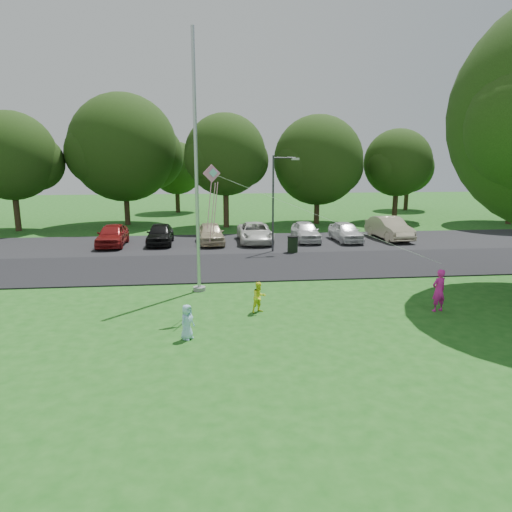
{
  "coord_description": "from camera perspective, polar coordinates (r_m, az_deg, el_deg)",
  "views": [
    {
      "loc": [
        -3.16,
        -13.03,
        5.21
      ],
      "look_at": [
        -1.29,
        4.0,
        1.6
      ],
      "focal_mm": 32.0,
      "sensor_mm": 36.0,
      "label": 1
    }
  ],
  "objects": [
    {
      "name": "parked_cars",
      "position": [
        29.07,
        0.38,
        3.02
      ],
      "size": [
        19.52,
        4.72,
        1.48
      ],
      "color": "maroon",
      "rests_on": "ground"
    },
    {
      "name": "ground",
      "position": [
        14.38,
        6.96,
        -9.43
      ],
      "size": [
        120.0,
        120.0,
        0.0
      ],
      "primitive_type": "plane",
      "color": "#1C5B18",
      "rests_on": "ground"
    },
    {
      "name": "horizon_trees",
      "position": [
        47.46,
        2.53,
        10.79
      ],
      "size": [
        77.46,
        7.2,
        7.02
      ],
      "color": "#332316",
      "rests_on": "ground"
    },
    {
      "name": "parking_strip",
      "position": [
        29.16,
        0.05,
        1.67
      ],
      "size": [
        42.0,
        7.0,
        0.06
      ],
      "primitive_type": "cube",
      "color": "black",
      "rests_on": "ground"
    },
    {
      "name": "park_road",
      "position": [
        22.85,
        1.84,
        -1.21
      ],
      "size": [
        60.0,
        6.0,
        0.06
      ],
      "primitive_type": "cube",
      "color": "black",
      "rests_on": "ground"
    },
    {
      "name": "street_lamp",
      "position": [
        25.95,
        2.62,
        7.64
      ],
      "size": [
        1.54,
        0.33,
        5.47
      ],
      "rotation": [
        0.0,
        0.0,
        0.12
      ],
      "color": "#3F3F44",
      "rests_on": "ground"
    },
    {
      "name": "woman",
      "position": [
        17.18,
        21.88,
        -4.01
      ],
      "size": [
        0.63,
        0.5,
        1.51
      ],
      "primitive_type": "imported",
      "rotation": [
        0.0,
        0.0,
        3.41
      ],
      "color": "#E51E9E",
      "rests_on": "ground"
    },
    {
      "name": "kite",
      "position": [
        15.38,
        -4.65,
        8.36
      ],
      "size": [
        8.1,
        1.12,
        3.37
      ],
      "rotation": [
        0.0,
        0.0,
        0.26
      ],
      "color": "pink",
      "rests_on": "ground"
    },
    {
      "name": "child_blue",
      "position": [
        13.73,
        -8.61,
        -8.15
      ],
      "size": [
        0.58,
        0.62,
        1.06
      ],
      "primitive_type": "imported",
      "rotation": [
        0.0,
        0.0,
        0.93
      ],
      "color": "#A6DCFE",
      "rests_on": "ground"
    },
    {
      "name": "flagpole",
      "position": [
        18.06,
        -7.42,
        8.49
      ],
      "size": [
        0.5,
        0.5,
        10.0
      ],
      "color": "#B7BABF",
      "rests_on": "ground"
    },
    {
      "name": "child_yellow",
      "position": [
        15.88,
        0.39,
        -5.17
      ],
      "size": [
        0.66,
        0.61,
        1.09
      ],
      "primitive_type": "imported",
      "rotation": [
        0.0,
        0.0,
        0.47
      ],
      "color": "#F0FC27",
      "rests_on": "ground"
    },
    {
      "name": "trash_can",
      "position": [
        26.03,
        4.6,
        1.42
      ],
      "size": [
        0.62,
        0.62,
        0.98
      ],
      "rotation": [
        0.0,
        0.0,
        -0.17
      ],
      "color": "black",
      "rests_on": "ground"
    },
    {
      "name": "tree_row",
      "position": [
        37.56,
        1.02,
        12.66
      ],
      "size": [
        64.35,
        11.94,
        10.88
      ],
      "color": "#332316",
      "rests_on": "ground"
    }
  ]
}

